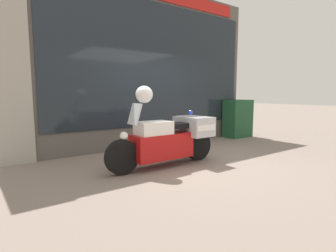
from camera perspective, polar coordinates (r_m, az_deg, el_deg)
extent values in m
plane|color=gray|center=(5.49, 5.75, -7.49)|extent=(60.00, 60.00, 0.00)
cube|color=#56514C|center=(6.97, -5.27, 12.61)|extent=(6.82, 0.40, 4.11)
cube|color=#A39E93|center=(6.05, -31.73, 12.47)|extent=(0.74, 0.55, 4.11)
cube|color=#1E262D|center=(6.97, -1.92, 13.04)|extent=(5.85, 0.02, 3.11)
cube|color=slate|center=(7.18, -3.13, -1.77)|extent=(5.63, 0.30, 0.55)
cube|color=silver|center=(7.22, -3.78, 5.74)|extent=(5.63, 0.02, 1.37)
cube|color=beige|center=(7.12, -3.22, 11.17)|extent=(5.63, 0.30, 0.02)
cube|color=#C68E19|center=(6.34, -17.24, 11.75)|extent=(0.18, 0.04, 0.06)
cube|color=maroon|center=(7.12, -3.22, 11.49)|extent=(0.18, 0.04, 0.06)
cube|color=#195623|center=(8.22, 7.52, 10.84)|extent=(0.18, 0.04, 0.06)
cube|color=orange|center=(6.23, -18.48, 0.33)|extent=(0.19, 0.04, 0.27)
cube|color=#2866B7|center=(6.74, -7.62, 1.11)|extent=(0.19, 0.02, 0.27)
cube|color=red|center=(7.46, 1.43, 1.73)|extent=(0.19, 0.01, 0.27)
cube|color=white|center=(8.33, 8.75, 2.21)|extent=(0.19, 0.03, 0.27)
cylinder|color=black|center=(4.55, -9.97, -6.71)|extent=(0.60, 0.14, 0.60)
cylinder|color=black|center=(5.51, 6.53, -4.24)|extent=(0.60, 0.14, 0.60)
cube|color=#B71414|center=(4.93, -1.32, -4.35)|extent=(1.18, 0.44, 0.47)
cube|color=white|center=(4.77, -3.13, -0.61)|extent=(0.64, 0.40, 0.27)
cube|color=black|center=(5.03, 1.19, 0.06)|extent=(0.69, 0.33, 0.10)
cube|color=#B7B7BC|center=(5.36, 5.58, 0.03)|extent=(0.52, 0.76, 0.38)
cube|color=white|center=(5.36, 5.58, 0.03)|extent=(0.46, 0.77, 0.11)
cube|color=#B2BCC6|center=(4.55, -7.25, 2.57)|extent=(0.14, 0.31, 0.37)
sphere|color=white|center=(4.49, -9.58, -2.11)|extent=(0.14, 0.14, 0.14)
sphere|color=blue|center=(5.27, 4.92, 2.98)|extent=(0.09, 0.09, 0.09)
cube|color=#1E4C2D|center=(8.62, 14.95, 1.59)|extent=(0.88, 0.52, 1.18)
sphere|color=white|center=(4.63, -5.20, 6.86)|extent=(0.30, 0.30, 0.30)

